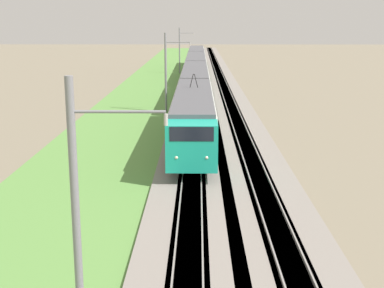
{
  "coord_description": "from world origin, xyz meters",
  "views": [
    {
      "loc": [
        -7.08,
        -0.35,
        9.12
      ],
      "look_at": [
        22.76,
        0.0,
        2.18
      ],
      "focal_mm": 50.0,
      "sensor_mm": 36.0,
      "label": 1
    }
  ],
  "objects_px": {
    "catenary_mast_near": "(78,218)",
    "catenary_mast_far": "(180,50)",
    "passenger_train": "(196,72)",
    "catenary_mast_mid": "(166,72)"
  },
  "relations": [
    {
      "from": "catenary_mast_near",
      "to": "catenary_mast_mid",
      "type": "bearing_deg",
      "value": 0.0
    },
    {
      "from": "passenger_train",
      "to": "catenary_mast_far",
      "type": "distance_m",
      "value": 21.36
    },
    {
      "from": "catenary_mast_near",
      "to": "catenary_mast_far",
      "type": "distance_m",
      "value": 79.33
    },
    {
      "from": "passenger_train",
      "to": "catenary_mast_mid",
      "type": "height_order",
      "value": "catenary_mast_mid"
    },
    {
      "from": "passenger_train",
      "to": "catenary_mast_far",
      "type": "relative_size",
      "value": 11.05
    },
    {
      "from": "catenary_mast_far",
      "to": "passenger_train",
      "type": "bearing_deg",
      "value": -172.44
    },
    {
      "from": "catenary_mast_mid",
      "to": "catenary_mast_far",
      "type": "xyz_separation_m",
      "value": [
        39.66,
        -0.0,
        -0.03
      ]
    },
    {
      "from": "passenger_train",
      "to": "catenary_mast_near",
      "type": "relative_size",
      "value": 11.15
    },
    {
      "from": "catenary_mast_mid",
      "to": "catenary_mast_far",
      "type": "distance_m",
      "value": 39.66
    },
    {
      "from": "catenary_mast_near",
      "to": "catenary_mast_far",
      "type": "bearing_deg",
      "value": 0.0
    }
  ]
}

